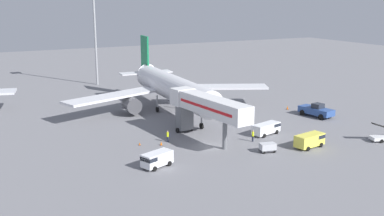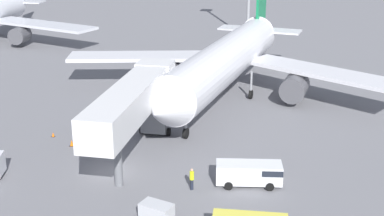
{
  "view_description": "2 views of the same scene",
  "coord_description": "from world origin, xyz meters",
  "px_view_note": "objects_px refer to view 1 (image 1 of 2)",
  "views": [
    {
      "loc": [
        -32.95,
        -59.03,
        22.32
      ],
      "look_at": [
        3.61,
        12.79,
        3.02
      ],
      "focal_mm": 43.09,
      "sensor_mm": 36.0,
      "label": 1
    },
    {
      "loc": [
        19.22,
        -37.14,
        20.29
      ],
      "look_at": [
        3.56,
        11.52,
        2.44
      ],
      "focal_mm": 49.38,
      "sensor_mm": 36.0,
      "label": 2
    }
  ],
  "objects_px": {
    "airplane_at_gate": "(171,88)",
    "ground_crew_worker_foreground": "(168,136)",
    "service_van_far_right": "(156,159)",
    "ground_crew_worker_midground": "(253,136)",
    "safety_cone_charlie": "(287,108)",
    "baggage_cart_mid_right": "(268,147)",
    "service_van_mid_center": "(310,140)",
    "service_van_rear_left": "(267,128)",
    "jet_bridge": "(204,106)",
    "safety_cone_bravo": "(140,144)",
    "apron_light_mast": "(94,17)",
    "pushback_tug": "(316,110)",
    "safety_cone_alpha": "(161,143)"
  },
  "relations": [
    {
      "from": "safety_cone_bravo",
      "to": "safety_cone_charlie",
      "type": "bearing_deg",
      "value": 13.48
    },
    {
      "from": "jet_bridge",
      "to": "ground_crew_worker_foreground",
      "type": "xyz_separation_m",
      "value": [
        -5.68,
        1.69,
        -4.62
      ]
    },
    {
      "from": "jet_bridge",
      "to": "safety_cone_bravo",
      "type": "height_order",
      "value": "jet_bridge"
    },
    {
      "from": "ground_crew_worker_foreground",
      "to": "apron_light_mast",
      "type": "height_order",
      "value": "apron_light_mast"
    },
    {
      "from": "airplane_at_gate",
      "to": "service_van_far_right",
      "type": "relative_size",
      "value": 9.07
    },
    {
      "from": "ground_crew_worker_midground",
      "to": "pushback_tug",
      "type": "bearing_deg",
      "value": 21.09
    },
    {
      "from": "ground_crew_worker_midground",
      "to": "apron_light_mast",
      "type": "bearing_deg",
      "value": 97.95
    },
    {
      "from": "airplane_at_gate",
      "to": "service_van_far_right",
      "type": "xyz_separation_m",
      "value": [
        -14.9,
        -27.69,
        -3.67
      ]
    },
    {
      "from": "airplane_at_gate",
      "to": "pushback_tug",
      "type": "height_order",
      "value": "airplane_at_gate"
    },
    {
      "from": "service_van_mid_center",
      "to": "safety_cone_bravo",
      "type": "xyz_separation_m",
      "value": [
        -22.98,
        12.72,
        -0.95
      ]
    },
    {
      "from": "pushback_tug",
      "to": "service_van_mid_center",
      "type": "relative_size",
      "value": 1.36
    },
    {
      "from": "airplane_at_gate",
      "to": "service_van_far_right",
      "type": "distance_m",
      "value": 31.66
    },
    {
      "from": "service_van_far_right",
      "to": "ground_crew_worker_foreground",
      "type": "xyz_separation_m",
      "value": [
        5.9,
        9.5,
        -0.19
      ]
    },
    {
      "from": "pushback_tug",
      "to": "service_van_rear_left",
      "type": "distance_m",
      "value": 16.5
    },
    {
      "from": "safety_cone_charlie",
      "to": "ground_crew_worker_foreground",
      "type": "bearing_deg",
      "value": -163.85
    },
    {
      "from": "apron_light_mast",
      "to": "service_van_mid_center",
      "type": "bearing_deg",
      "value": -77.6
    },
    {
      "from": "service_van_mid_center",
      "to": "service_van_rear_left",
      "type": "bearing_deg",
      "value": 102.24
    },
    {
      "from": "ground_crew_worker_foreground",
      "to": "safety_cone_bravo",
      "type": "height_order",
      "value": "ground_crew_worker_foreground"
    },
    {
      "from": "service_van_mid_center",
      "to": "baggage_cart_mid_right",
      "type": "xyz_separation_m",
      "value": [
        -7.17,
        1.03,
        -0.43
      ]
    },
    {
      "from": "service_van_far_right",
      "to": "ground_crew_worker_foreground",
      "type": "distance_m",
      "value": 11.18
    },
    {
      "from": "safety_cone_charlie",
      "to": "service_van_far_right",
      "type": "bearing_deg",
      "value": -153.4
    },
    {
      "from": "ground_crew_worker_midground",
      "to": "apron_light_mast",
      "type": "distance_m",
      "value": 62.86
    },
    {
      "from": "service_van_rear_left",
      "to": "baggage_cart_mid_right",
      "type": "relative_size",
      "value": 2.23
    },
    {
      "from": "service_van_mid_center",
      "to": "safety_cone_charlie",
      "type": "distance_m",
      "value": 24.67
    },
    {
      "from": "baggage_cart_mid_right",
      "to": "ground_crew_worker_foreground",
      "type": "xyz_separation_m",
      "value": [
        -11.24,
        11.24,
        0.22
      ]
    },
    {
      "from": "ground_crew_worker_midground",
      "to": "safety_cone_bravo",
      "type": "height_order",
      "value": "ground_crew_worker_midground"
    },
    {
      "from": "service_van_rear_left",
      "to": "baggage_cart_mid_right",
      "type": "distance_m",
      "value": 9.26
    },
    {
      "from": "apron_light_mast",
      "to": "baggage_cart_mid_right",
      "type": "bearing_deg",
      "value": -83.52
    },
    {
      "from": "ground_crew_worker_foreground",
      "to": "jet_bridge",
      "type": "bearing_deg",
      "value": -16.58
    },
    {
      "from": "service_van_far_right",
      "to": "jet_bridge",
      "type": "bearing_deg",
      "value": 33.98
    },
    {
      "from": "service_van_far_right",
      "to": "safety_cone_bravo",
      "type": "xyz_separation_m",
      "value": [
        1.33,
        9.94,
        -0.93
      ]
    },
    {
      "from": "jet_bridge",
      "to": "ground_crew_worker_midground",
      "type": "distance_m",
      "value": 9.05
    },
    {
      "from": "service_van_far_right",
      "to": "apron_light_mast",
      "type": "relative_size",
      "value": 0.19
    },
    {
      "from": "baggage_cart_mid_right",
      "to": "safety_cone_alpha",
      "type": "relative_size",
      "value": 4.15
    },
    {
      "from": "service_van_mid_center",
      "to": "ground_crew_worker_foreground",
      "type": "relative_size",
      "value": 2.84
    },
    {
      "from": "service_van_rear_left",
      "to": "ground_crew_worker_foreground",
      "type": "relative_size",
      "value": 3.06
    },
    {
      "from": "airplane_at_gate",
      "to": "ground_crew_worker_foreground",
      "type": "bearing_deg",
      "value": -116.32
    },
    {
      "from": "apron_light_mast",
      "to": "ground_crew_worker_foreground",
      "type": "bearing_deg",
      "value": -94.03
    },
    {
      "from": "baggage_cart_mid_right",
      "to": "ground_crew_worker_midground",
      "type": "relative_size",
      "value": 1.37
    },
    {
      "from": "ground_crew_worker_foreground",
      "to": "safety_cone_bravo",
      "type": "relative_size",
      "value": 3.81
    },
    {
      "from": "ground_crew_worker_midground",
      "to": "safety_cone_charlie",
      "type": "distance_m",
      "value": 23.96
    },
    {
      "from": "ground_crew_worker_foreground",
      "to": "safety_cone_alpha",
      "type": "relative_size",
      "value": 3.03
    },
    {
      "from": "pushback_tug",
      "to": "service_van_far_right",
      "type": "xyz_separation_m",
      "value": [
        -38.03,
        -11.24,
        -0.05
      ]
    },
    {
      "from": "service_van_mid_center",
      "to": "service_van_far_right",
      "type": "bearing_deg",
      "value": 173.5
    },
    {
      "from": "airplane_at_gate",
      "to": "safety_cone_bravo",
      "type": "relative_size",
      "value": 89.82
    },
    {
      "from": "service_van_mid_center",
      "to": "apron_light_mast",
      "type": "bearing_deg",
      "value": 102.4
    },
    {
      "from": "service_van_far_right",
      "to": "ground_crew_worker_midground",
      "type": "bearing_deg",
      "value": 11.1
    },
    {
      "from": "service_van_rear_left",
      "to": "baggage_cart_mid_right",
      "type": "bearing_deg",
      "value": -125.01
    },
    {
      "from": "safety_cone_bravo",
      "to": "airplane_at_gate",
      "type": "bearing_deg",
      "value": 52.59
    },
    {
      "from": "ground_crew_worker_midground",
      "to": "safety_cone_bravo",
      "type": "relative_size",
      "value": 3.82
    }
  ]
}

